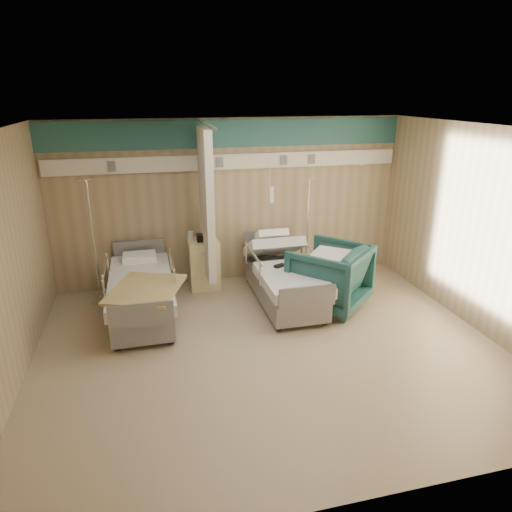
# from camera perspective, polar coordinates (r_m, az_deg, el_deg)

# --- Properties ---
(ground) EXTENTS (6.00, 5.00, 0.00)m
(ground) POSITION_cam_1_polar(r_m,az_deg,el_deg) (6.16, 1.63, -11.38)
(ground) COLOR tan
(ground) RESTS_ON ground
(room_walls) EXTENTS (6.04, 5.04, 2.82)m
(room_walls) POSITION_cam_1_polar(r_m,az_deg,el_deg) (5.66, 0.83, 6.24)
(room_walls) COLOR tan
(room_walls) RESTS_ON ground
(bed_right) EXTENTS (1.00, 2.16, 0.63)m
(bed_right) POSITION_cam_1_polar(r_m,az_deg,el_deg) (7.28, 3.49, -3.47)
(bed_right) COLOR silver
(bed_right) RESTS_ON ground
(bed_left) EXTENTS (1.00, 2.16, 0.63)m
(bed_left) POSITION_cam_1_polar(r_m,az_deg,el_deg) (6.99, -14.07, -5.09)
(bed_left) COLOR silver
(bed_left) RESTS_ON ground
(bedside_cabinet) EXTENTS (0.50, 0.48, 0.85)m
(bedside_cabinet) POSITION_cam_1_polar(r_m,az_deg,el_deg) (7.83, -6.52, -0.98)
(bedside_cabinet) COLOR #F3DF97
(bedside_cabinet) RESTS_ON ground
(visitor_armchair) EXTENTS (1.52, 1.52, 0.99)m
(visitor_armchair) POSITION_cam_1_polar(r_m,az_deg,el_deg) (7.18, 9.16, -2.48)
(visitor_armchair) COLOR #1D4948
(visitor_armchair) RESTS_ON ground
(waffle_blanket) EXTENTS (0.83, 0.84, 0.07)m
(waffle_blanket) POSITION_cam_1_polar(r_m,az_deg,el_deg) (6.95, 9.45, 1.43)
(waffle_blanket) COLOR silver
(waffle_blanket) RESTS_ON visitor_armchair
(iv_stand_right) EXTENTS (0.32, 0.32, 1.79)m
(iv_stand_right) POSITION_cam_1_polar(r_m,az_deg,el_deg) (8.30, 6.28, -0.17)
(iv_stand_right) COLOR silver
(iv_stand_right) RESTS_ON ground
(iv_stand_left) EXTENTS (0.35, 0.35, 1.98)m
(iv_stand_left) POSITION_cam_1_polar(r_m,az_deg,el_deg) (7.69, -19.10, -2.55)
(iv_stand_left) COLOR silver
(iv_stand_left) RESTS_ON ground
(call_remote) EXTENTS (0.19, 0.14, 0.04)m
(call_remote) POSITION_cam_1_polar(r_m,az_deg,el_deg) (7.08, 2.96, -1.22)
(call_remote) COLOR black
(call_remote) RESTS_ON bed_right
(tan_blanket) EXTENTS (1.20, 1.33, 0.04)m
(tan_blanket) POSITION_cam_1_polar(r_m,az_deg,el_deg) (6.43, -13.60, -4.04)
(tan_blanket) COLOR tan
(tan_blanket) RESTS_ON bed_left
(toiletry_bag) EXTENTS (0.23, 0.15, 0.12)m
(toiletry_bag) POSITION_cam_1_polar(r_m,az_deg,el_deg) (7.62, -6.54, 2.32)
(toiletry_bag) COLOR black
(toiletry_bag) RESTS_ON bedside_cabinet
(white_cup) EXTENTS (0.11, 0.11, 0.14)m
(white_cup) POSITION_cam_1_polar(r_m,az_deg,el_deg) (7.71, -8.17, 2.53)
(white_cup) COLOR white
(white_cup) RESTS_ON bedside_cabinet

